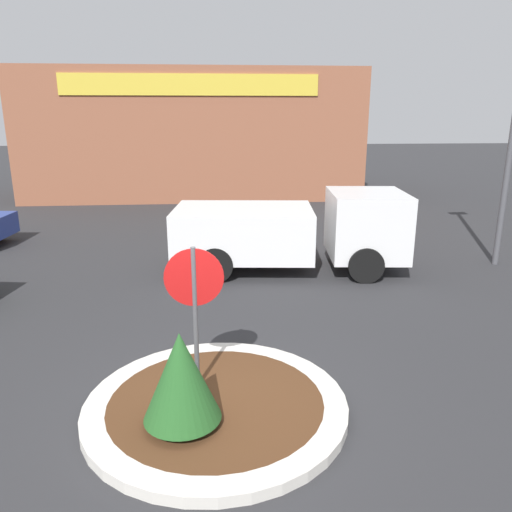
% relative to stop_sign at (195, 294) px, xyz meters
% --- Properties ---
extents(ground_plane, '(120.00, 120.00, 0.00)m').
position_rel_stop_sign_xyz_m(ground_plane, '(0.26, -0.42, -1.59)').
color(ground_plane, '#2D2D30').
extents(traffic_island, '(3.67, 3.67, 0.16)m').
position_rel_stop_sign_xyz_m(traffic_island, '(0.26, -0.42, -1.52)').
color(traffic_island, beige).
rests_on(traffic_island, ground_plane).
extents(stop_sign, '(0.83, 0.07, 2.28)m').
position_rel_stop_sign_xyz_m(stop_sign, '(0.00, 0.00, 0.00)').
color(stop_sign, '#4C4C51').
rests_on(stop_sign, ground_plane).
extents(island_shrub, '(1.00, 1.00, 1.28)m').
position_rel_stop_sign_xyz_m(island_shrub, '(-0.17, -0.93, -0.74)').
color(island_shrub, brown).
rests_on(island_shrub, traffic_island).
extents(utility_truck, '(6.14, 2.89, 2.06)m').
position_rel_stop_sign_xyz_m(utility_truck, '(2.35, 6.04, -0.52)').
color(utility_truck, white).
rests_on(utility_truck, ground_plane).
extents(storefront_building, '(15.87, 6.07, 5.99)m').
position_rel_stop_sign_xyz_m(storefront_building, '(-0.57, 19.20, 1.40)').
color(storefront_building, '#93563D').
rests_on(storefront_building, ground_plane).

